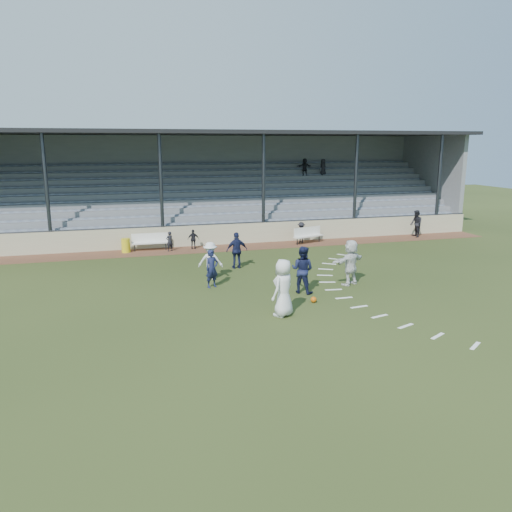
{
  "coord_description": "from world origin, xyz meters",
  "views": [
    {
      "loc": [
        -5.39,
        -16.91,
        5.87
      ],
      "look_at": [
        0.0,
        2.5,
        1.3
      ],
      "focal_mm": 35.0,
      "sensor_mm": 36.0,
      "label": 1
    }
  ],
  "objects_px": {
    "football": "(314,300)",
    "player_white_lead": "(283,288)",
    "official": "(416,224)",
    "player_navy_lead": "(212,269)",
    "trash_bin": "(126,245)",
    "bench_right": "(308,234)",
    "bench_left": "(150,240)"
  },
  "relations": [
    {
      "from": "bench_right",
      "to": "trash_bin",
      "type": "relative_size",
      "value": 2.65
    },
    {
      "from": "football",
      "to": "trash_bin",
      "type": "bearing_deg",
      "value": 121.12
    },
    {
      "from": "bench_right",
      "to": "player_white_lead",
      "type": "distance_m",
      "value": 13.04
    },
    {
      "from": "bench_left",
      "to": "trash_bin",
      "type": "height_order",
      "value": "bench_left"
    },
    {
      "from": "bench_left",
      "to": "bench_right",
      "type": "height_order",
      "value": "same"
    },
    {
      "from": "football",
      "to": "bench_left",
      "type": "bearing_deg",
      "value": 115.36
    },
    {
      "from": "official",
      "to": "football",
      "type": "bearing_deg",
      "value": -38.24
    },
    {
      "from": "football",
      "to": "official",
      "type": "xyz_separation_m",
      "value": [
        11.3,
        10.76,
        0.76
      ]
    },
    {
      "from": "bench_right",
      "to": "player_navy_lead",
      "type": "bearing_deg",
      "value": -151.88
    },
    {
      "from": "player_white_lead",
      "to": "bench_right",
      "type": "bearing_deg",
      "value": -153.67
    },
    {
      "from": "player_white_lead",
      "to": "official",
      "type": "bearing_deg",
      "value": -176.06
    },
    {
      "from": "football",
      "to": "player_white_lead",
      "type": "xyz_separation_m",
      "value": [
        -1.58,
        -1.07,
        0.89
      ]
    },
    {
      "from": "football",
      "to": "player_white_lead",
      "type": "height_order",
      "value": "player_white_lead"
    },
    {
      "from": "bench_right",
      "to": "trash_bin",
      "type": "xyz_separation_m",
      "value": [
        -10.55,
        0.21,
        -0.18
      ]
    },
    {
      "from": "bench_right",
      "to": "football",
      "type": "distance_m",
      "value": 11.45
    },
    {
      "from": "trash_bin",
      "to": "football",
      "type": "xyz_separation_m",
      "value": [
        6.61,
        -10.95,
        -0.29
      ]
    },
    {
      "from": "player_white_lead",
      "to": "player_navy_lead",
      "type": "relative_size",
      "value": 1.27
    },
    {
      "from": "football",
      "to": "official",
      "type": "relative_size",
      "value": 0.14
    },
    {
      "from": "football",
      "to": "player_navy_lead",
      "type": "distance_m",
      "value": 4.55
    },
    {
      "from": "trash_bin",
      "to": "bench_right",
      "type": "bearing_deg",
      "value": -1.15
    },
    {
      "from": "football",
      "to": "player_white_lead",
      "type": "relative_size",
      "value": 0.11
    },
    {
      "from": "football",
      "to": "official",
      "type": "distance_m",
      "value": 15.62
    },
    {
      "from": "player_white_lead",
      "to": "player_navy_lead",
      "type": "height_order",
      "value": "player_white_lead"
    },
    {
      "from": "player_navy_lead",
      "to": "player_white_lead",
      "type": "bearing_deg",
      "value": -88.68
    },
    {
      "from": "bench_left",
      "to": "player_navy_lead",
      "type": "height_order",
      "value": "player_navy_lead"
    },
    {
      "from": "player_white_lead",
      "to": "official",
      "type": "relative_size",
      "value": 1.18
    },
    {
      "from": "football",
      "to": "player_white_lead",
      "type": "bearing_deg",
      "value": -145.84
    },
    {
      "from": "bench_right",
      "to": "official",
      "type": "height_order",
      "value": "official"
    },
    {
      "from": "bench_left",
      "to": "football",
      "type": "height_order",
      "value": "bench_left"
    },
    {
      "from": "bench_left",
      "to": "official",
      "type": "distance_m",
      "value": 16.6
    },
    {
      "from": "bench_right",
      "to": "official",
      "type": "bearing_deg",
      "value": -18.43
    },
    {
      "from": "trash_bin",
      "to": "football",
      "type": "height_order",
      "value": "trash_bin"
    }
  ]
}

